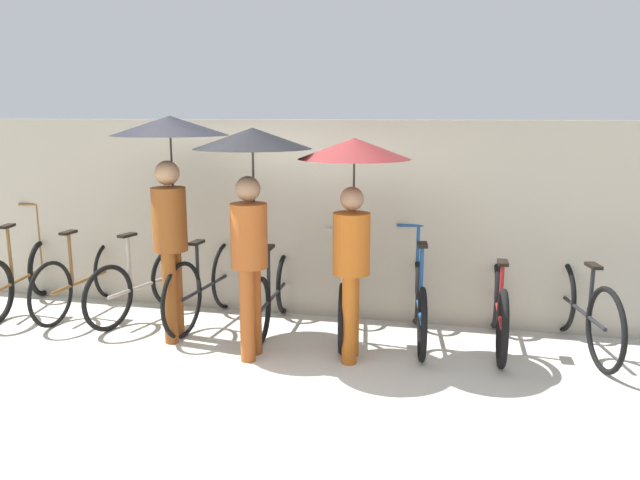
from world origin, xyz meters
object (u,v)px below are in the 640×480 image
Objects in this scene: parked_bicycle_1 at (84,278)px; parked_bicycle_4 at (274,294)px; parked_bicycle_8 at (581,309)px; parked_bicycle_2 at (142,284)px; parked_bicycle_6 at (419,304)px; pedestrian_leading at (170,162)px; parked_bicycle_0 at (21,277)px; parked_bicycle_5 at (344,300)px; pedestrian_center at (251,177)px; parked_bicycle_3 at (207,284)px; parked_bicycle_7 at (498,308)px; pedestrian_trailing at (353,188)px.

parked_bicycle_4 is at bearing -90.12° from parked_bicycle_1.
parked_bicycle_2 is at bearing 78.73° from parked_bicycle_8.
parked_bicycle_6 is 2.70m from pedestrian_leading.
parked_bicycle_0 reaches higher than parked_bicycle_8.
parked_bicycle_8 is at bearing -95.92° from parked_bicycle_5.
parked_bicycle_3 is at bearing 136.99° from pedestrian_center.
pedestrian_center reaches higher than parked_bicycle_6.
parked_bicycle_7 is at bearing -93.18° from parked_bicycle_4.
parked_bicycle_6 is at bearing -100.86° from parked_bicycle_0.
pedestrian_leading reaches higher than parked_bicycle_6.
parked_bicycle_5 is at bearing 45.30° from pedestrian_center.
parked_bicycle_0 is at bearing 167.50° from pedestrian_center.
parked_bicycle_3 reaches higher than parked_bicycle_8.
parked_bicycle_7 is 0.73m from parked_bicycle_8.
parked_bicycle_5 is at bearing -88.36° from parked_bicycle_3.
parked_bicycle_0 is 0.78× the size of pedestrian_leading.
parked_bicycle_2 is 2.19m from parked_bicycle_5.
parked_bicycle_4 is 0.78× the size of pedestrian_leading.
parked_bicycle_3 is at bearing 88.73° from parked_bicycle_7.
parked_bicycle_1 is at bearing 161.69° from pedestrian_center.
parked_bicycle_0 is 4.04m from pedestrian_trailing.
parked_bicycle_2 is 0.97× the size of parked_bicycle_4.
parked_bicycle_3 is at bearing 81.38° from parked_bicycle_6.
parked_bicycle_4 is at bearing 94.18° from pedestrian_center.
parked_bicycle_4 reaches higher than parked_bicycle_5.
parked_bicycle_7 reaches higher than parked_bicycle_8.
parked_bicycle_2 is 0.91× the size of parked_bicycle_3.
parked_bicycle_3 is (1.46, -0.03, 0.03)m from parked_bicycle_1.
parked_bicycle_0 is 5.84m from parked_bicycle_8.
pedestrian_trailing is at bearing -105.83° from parked_bicycle_3.
parked_bicycle_7 is 0.99× the size of parked_bicycle_8.
parked_bicycle_4 is at bearing 89.11° from parked_bicycle_7.
pedestrian_center is at bearing -179.60° from parked_bicycle_4.
parked_bicycle_8 is (2.19, 0.11, 0.03)m from parked_bicycle_5.
parked_bicycle_2 is (0.73, -0.05, -0.01)m from parked_bicycle_1.
parked_bicycle_6 is 0.78× the size of pedestrian_leading.
parked_bicycle_7 is (2.19, -0.00, 0.01)m from parked_bicycle_4.
parked_bicycle_8 is at bearing -85.17° from parked_bicycle_3.
parked_bicycle_2 is 1.01× the size of parked_bicycle_5.
pedestrian_center is (-2.88, -0.79, 1.22)m from parked_bicycle_8.
parked_bicycle_7 is at bearing -76.72° from parked_bicycle_2.
parked_bicycle_2 is 2.70m from pedestrian_trailing.
parked_bicycle_4 is at bearing 81.46° from parked_bicycle_6.
parked_bicycle_1 is 1.11× the size of parked_bicycle_5.
parked_bicycle_7 is at bearing 0.90° from pedestrian_leading.
parked_bicycle_1 is at bearing 88.49° from parked_bicycle_7.
parked_bicycle_0 is 2.19m from parked_bicycle_3.
parked_bicycle_4 is 1.00× the size of parked_bicycle_6.
parked_bicycle_7 is 0.82× the size of pedestrian_leading.
pedestrian_leading reaches higher than parked_bicycle_8.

